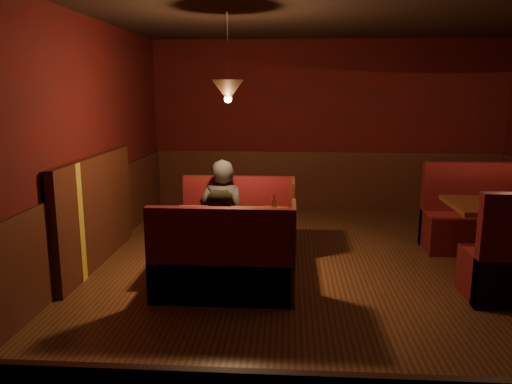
# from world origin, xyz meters

# --- Properties ---
(room) EXTENTS (6.02, 7.02, 2.92)m
(room) POSITION_xyz_m (-0.28, 0.04, 1.05)
(room) COLOR #442213
(room) RESTS_ON ground
(main_table) EXTENTS (1.30, 0.79, 0.91)m
(main_table) POSITION_xyz_m (-1.29, 0.18, 0.54)
(main_table) COLOR #5B3018
(main_table) RESTS_ON ground
(main_bench_far) EXTENTS (1.43, 0.51, 0.97)m
(main_bench_far) POSITION_xyz_m (-1.28, 0.91, 0.31)
(main_bench_far) COLOR #4D0F13
(main_bench_far) RESTS_ON ground
(main_bench_near) EXTENTS (1.43, 0.51, 0.97)m
(main_bench_near) POSITION_xyz_m (-1.28, -0.56, 0.31)
(main_bench_near) COLOR #4D0F13
(main_bench_near) RESTS_ON ground
(second_bench_far) EXTENTS (1.58, 0.59, 1.13)m
(second_bench_far) POSITION_xyz_m (1.93, 1.27, 0.36)
(second_bench_far) COLOR #4D0F13
(second_bench_far) RESTS_ON ground
(diner_a) EXTENTS (0.59, 0.40, 1.57)m
(diner_a) POSITION_xyz_m (-1.47, 0.81, 0.79)
(diner_a) COLOR #26252A
(diner_a) RESTS_ON ground
(diner_b) EXTENTS (0.83, 0.74, 1.43)m
(diner_b) POSITION_xyz_m (-1.29, -0.38, 0.71)
(diner_b) COLOR black
(diner_b) RESTS_ON ground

